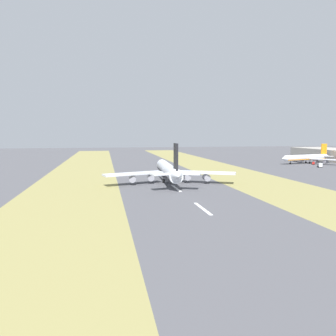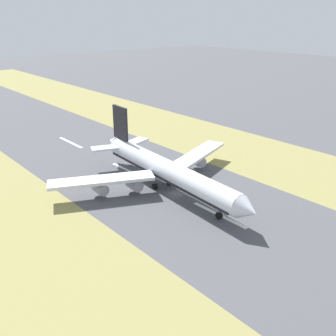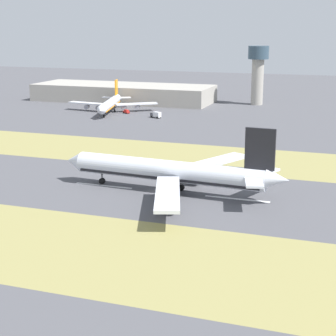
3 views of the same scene
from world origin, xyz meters
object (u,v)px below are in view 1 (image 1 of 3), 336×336
airplane_main_jet (168,170)px  airplane_parked_apron (307,158)px  apron_car (313,163)px  service_truck (320,165)px

airplane_main_jet → airplane_parked_apron: size_ratio=1.30×
airplane_parked_apron → apron_car: airplane_parked_apron is taller
service_truck → apron_car: (8.77, 20.06, -0.66)m
airplane_parked_apron → service_truck: 31.36m
service_truck → apron_car: bearing=66.4°
airplane_main_jet → service_truck: airplane_main_jet is taller
airplane_parked_apron → airplane_main_jet: bearing=-148.6°
airplane_main_jet → service_truck: size_ratio=10.55×
service_truck → apron_car: size_ratio=1.38×
airplane_main_jet → airplane_parked_apron: 152.77m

